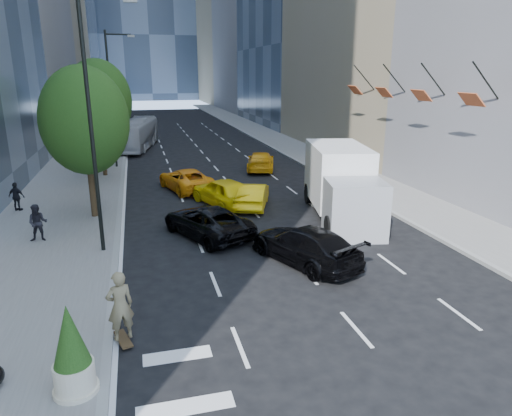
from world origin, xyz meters
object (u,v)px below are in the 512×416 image
object	(u,v)px
black_sedan_lincoln	(207,221)
box_truck	(342,183)
planter_shrub	(71,351)
skateboarder	(120,310)
black_sedan_mercedes	(305,245)
city_bus	(137,134)

from	to	relation	value
black_sedan_lincoln	box_truck	world-z (taller)	box_truck
planter_shrub	box_truck	bearing A→B (deg)	43.36
skateboarder	box_truck	distance (m)	14.00
black_sedan_mercedes	city_bus	bearing A→B (deg)	-100.82
skateboarder	black_sedan_mercedes	world-z (taller)	skateboarder
skateboarder	black_sedan_lincoln	distance (m)	8.78
skateboarder	city_bus	bearing A→B (deg)	-108.07
black_sedan_mercedes	city_bus	world-z (taller)	city_bus
box_truck	skateboarder	bearing A→B (deg)	-127.79
city_bus	planter_shrub	size ratio (longest dim) A/B	4.70
city_bus	box_truck	xyz separation A→B (m)	(9.87, -25.26, 0.37)
black_sedan_lincoln	city_bus	bearing A→B (deg)	-108.62
black_sedan_mercedes	skateboarder	bearing A→B (deg)	8.20
skateboarder	black_sedan_mercedes	distance (m)	7.93
black_sedan_mercedes	city_bus	xyz separation A→B (m)	(-6.04, 30.28, 0.71)
black_sedan_lincoln	black_sedan_mercedes	world-z (taller)	black_sedan_mercedes
city_bus	box_truck	bearing A→B (deg)	-56.87
black_sedan_mercedes	planter_shrub	size ratio (longest dim) A/B	2.29
city_bus	box_truck	distance (m)	27.12
black_sedan_lincoln	planter_shrub	xyz separation A→B (m)	(-4.60, -10.00, 0.51)
black_sedan_mercedes	box_truck	world-z (taller)	box_truck
skateboarder	black_sedan_lincoln	size ratio (longest dim) A/B	0.40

